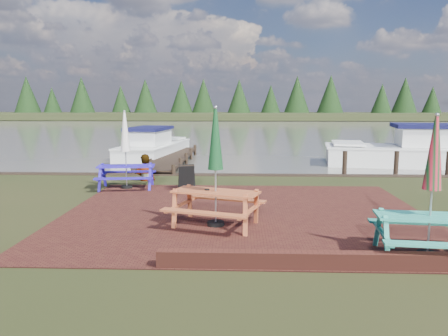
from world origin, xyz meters
TOP-DOWN VIEW (x-y plane):
  - ground at (0.00, 0.00)m, footprint 120.00×120.00m
  - paving at (0.00, 1.00)m, footprint 9.00×7.50m
  - brick_wall at (2.15, -2.42)m, footprint 6.21×1.79m
  - water at (0.00, 37.00)m, footprint 120.00×60.00m
  - far_treeline at (0.00, 66.00)m, footprint 120.00×10.00m
  - picnic_table_teal at (3.29, -1.96)m, footprint 2.01×1.83m
  - picnic_table_red at (-0.65, -0.08)m, footprint 2.36×2.23m
  - picnic_table_blue at (-3.80, 4.19)m, footprint 1.99×1.82m
  - chalkboard at (-1.81, 3.99)m, footprint 0.54×0.64m
  - jetty at (-3.50, 11.28)m, footprint 1.76×9.08m
  - boat_jetty at (-4.76, 13.43)m, footprint 3.12×6.75m
  - boat_near at (8.25, 11.15)m, footprint 8.42×4.01m
  - person at (-3.51, 5.67)m, footprint 0.71×0.48m

SIDE VIEW (x-z plane):
  - ground at x=0.00m, z-range 0.00..0.00m
  - water at x=0.00m, z-range -0.01..0.01m
  - paving at x=0.00m, z-range 0.00..0.02m
  - jetty at x=-3.50m, z-range -0.39..0.61m
  - brick_wall at x=2.15m, z-range 0.00..0.30m
  - boat_jetty at x=-4.76m, z-range -0.58..1.31m
  - chalkboard at x=-1.81m, z-range 0.01..0.82m
  - boat_near at x=8.25m, z-range -0.64..1.55m
  - picnic_table_blue at x=-3.80m, z-range -0.37..2.13m
  - picnic_table_teal at x=3.29m, z-range -0.38..2.18m
  - picnic_table_red at x=-0.65m, z-range -0.40..2.27m
  - person at x=-3.51m, z-range 0.00..1.90m
  - far_treeline at x=0.00m, z-range -0.77..7.33m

